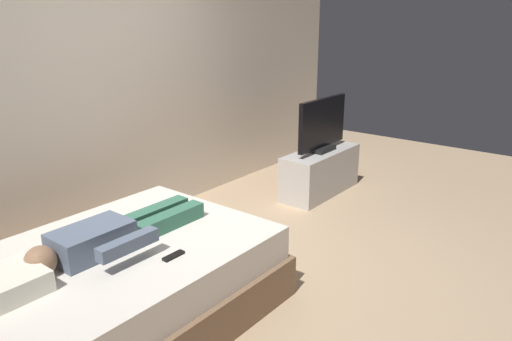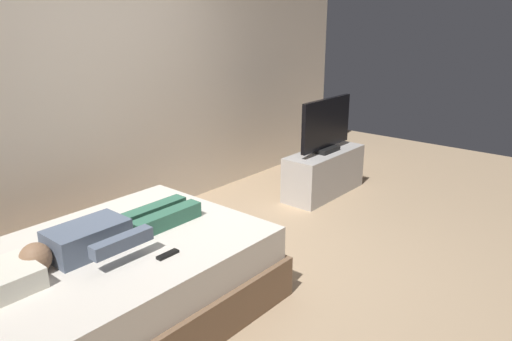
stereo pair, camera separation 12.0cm
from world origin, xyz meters
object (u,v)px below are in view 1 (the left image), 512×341
Objects in this scene: bed at (115,288)px; tv at (322,126)px; remote at (174,256)px; tv_stand at (320,172)px; person at (111,236)px.

tv is at bearing 4.55° from bed.
tv reaches higher than remote.
remote reaches higher than bed.
bed is at bearing 115.23° from remote.
remote is (0.18, -0.38, 0.29)m from bed.
bed reaches higher than tv_stand.
tv is at bearing 0.00° from tv_stand.
tv_stand is at bearing 12.54° from remote.
remote is 2.85m from tv.
bed is 0.51m from remote.
tv reaches higher than person.
remote is 0.17× the size of tv.
tv_stand is at bearing 4.15° from person.
person is 8.40× the size of remote.
person is 2.96m from tv_stand.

